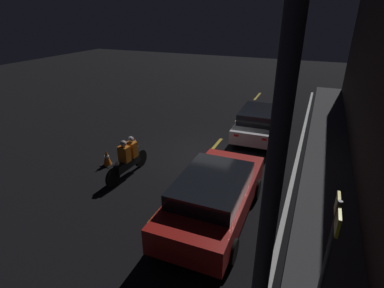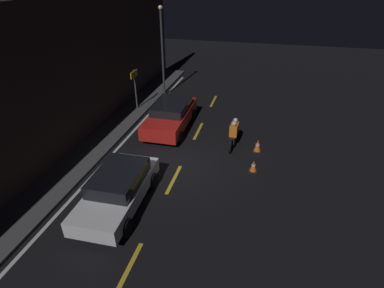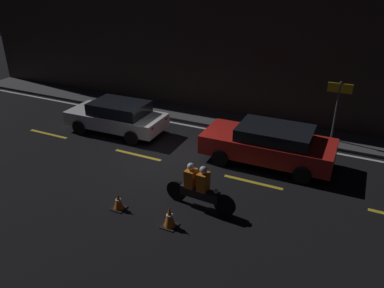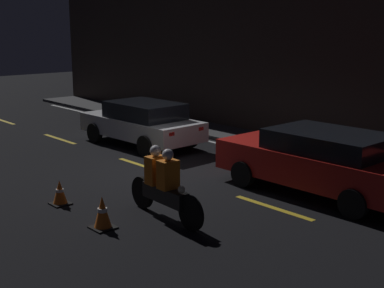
% 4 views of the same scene
% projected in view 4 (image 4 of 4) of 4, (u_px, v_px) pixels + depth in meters
% --- Properties ---
extents(ground_plane, '(56.00, 56.00, 0.00)m').
position_uv_depth(ground_plane, '(165.00, 173.00, 13.48)').
color(ground_plane, black).
extents(raised_curb, '(28.00, 1.68, 0.12)m').
position_uv_depth(raised_curb, '(279.00, 145.00, 16.39)').
color(raised_curb, '#424244').
rests_on(raised_curb, ground).
extents(building_front, '(28.00, 0.30, 6.66)m').
position_uv_depth(building_front, '(304.00, 36.00, 16.32)').
color(building_front, '#382D28').
rests_on(building_front, ground).
extents(lane_dash_a, '(2.00, 0.14, 0.01)m').
position_uv_depth(lane_dash_a, '(3.00, 121.00, 20.75)').
color(lane_dash_a, gold).
rests_on(lane_dash_a, ground).
extents(lane_dash_b, '(2.00, 0.14, 0.01)m').
position_uv_depth(lane_dash_b, '(60.00, 139.00, 17.47)').
color(lane_dash_b, gold).
rests_on(lane_dash_b, ground).
extents(lane_dash_c, '(2.00, 0.14, 0.01)m').
position_uv_depth(lane_dash_c, '(142.00, 165.00, 14.20)').
color(lane_dash_c, gold).
rests_on(lane_dash_c, ground).
extents(lane_dash_d, '(2.00, 0.14, 0.01)m').
position_uv_depth(lane_dash_d, '(273.00, 208.00, 10.93)').
color(lane_dash_d, gold).
rests_on(lane_dash_d, ground).
extents(lane_solid_kerb, '(25.20, 0.14, 0.01)m').
position_uv_depth(lane_solid_kerb, '(255.00, 152.00, 15.69)').
color(lane_solid_kerb, silver).
rests_on(lane_solid_kerb, ground).
extents(sedan_white, '(4.22, 1.96, 1.36)m').
position_uv_depth(sedan_white, '(142.00, 122.00, 16.41)').
color(sedan_white, silver).
rests_on(sedan_white, ground).
extents(taxi_red, '(4.61, 2.06, 1.42)m').
position_uv_depth(taxi_red, '(321.00, 160.00, 11.73)').
color(taxi_red, red).
rests_on(taxi_red, ground).
extents(motorcycle, '(2.24, 0.40, 1.40)m').
position_uv_depth(motorcycle, '(163.00, 185.00, 10.24)').
color(motorcycle, black).
rests_on(motorcycle, ground).
extents(traffic_cone_near, '(0.38, 0.38, 0.52)m').
position_uv_depth(traffic_cone_near, '(60.00, 193.00, 11.09)').
color(traffic_cone_near, black).
rests_on(traffic_cone_near, ground).
extents(traffic_cone_mid, '(0.42, 0.42, 0.62)m').
position_uv_depth(traffic_cone_mid, '(102.00, 213.00, 9.77)').
color(traffic_cone_mid, black).
rests_on(traffic_cone_mid, ground).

